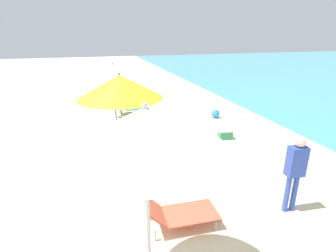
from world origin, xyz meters
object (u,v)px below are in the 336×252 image
umbrella_nearest (145,129)px  beach_ball (215,114)px  lounger_farthest_shoreside (132,107)px  cooler_box (225,134)px  lounger_second_shoreside (145,143)px  person_walking_near (295,167)px  umbrella_farthest (113,70)px  lounger_nearest_shoreside (180,213)px  umbrella_second (120,87)px  lounger_farthest_inland (134,124)px  lounger_second_inland (163,174)px

umbrella_nearest → beach_ball: (4.64, 7.36, -2.37)m
umbrella_nearest → lounger_farthest_shoreside: bearing=82.4°
lounger_farthest_shoreside → cooler_box: lounger_farthest_shoreside is taller
umbrella_nearest → lounger_farthest_shoreside: umbrella_nearest is taller
lounger_second_shoreside → person_walking_near: bearing=-61.3°
lounger_second_shoreside → umbrella_farthest: (-0.60, 2.91, 1.95)m
lounger_farthest_shoreside → beach_ball: 3.82m
lounger_nearest_shoreside → lounger_second_shoreside: bearing=91.5°
umbrella_nearest → umbrella_second: 3.86m
cooler_box → umbrella_nearest: bearing=-127.7°
lounger_farthest_inland → cooler_box: size_ratio=2.68×
lounger_second_inland → cooler_box: lounger_second_inland is taller
lounger_nearest_shoreside → person_walking_near: size_ratio=0.84×
lounger_farthest_inland → cooler_box: lounger_farthest_inland is taller
lounger_farthest_inland → umbrella_second: bearing=-96.9°
lounger_farthest_inland → lounger_second_inland: bearing=-81.4°
umbrella_nearest → umbrella_farthest: bearing=87.4°
umbrella_second → beach_ball: 6.07m
lounger_nearest_shoreside → umbrella_farthest: umbrella_farthest is taller
lounger_nearest_shoreside → beach_ball: bearing=61.0°
beach_ball → cooler_box: (-0.77, -2.35, -0.01)m
lounger_nearest_shoreside → umbrella_farthest: bearing=97.2°
lounger_second_inland → person_walking_near: bearing=-34.2°
lounger_second_shoreside → person_walking_near: size_ratio=0.86×
lounger_nearest_shoreside → person_walking_near: bearing=-2.4°
umbrella_second → lounger_farthest_shoreside: (1.04, 5.18, -2.00)m
person_walking_near → lounger_second_shoreside: bearing=-144.0°
lounger_farthest_shoreside → cooler_box: (2.67, -4.02, -0.13)m
lounger_farthest_shoreside → beach_ball: lounger_farthest_shoreside is taller
lounger_second_shoreside → umbrella_farthest: bearing=99.3°
lounger_farthest_shoreside → cooler_box: bearing=-62.8°
lounger_second_shoreside → lounger_second_inland: bearing=-91.0°
beach_ball → person_walking_near: bearing=-102.4°
lounger_second_shoreside → lounger_second_inland: 2.01m
umbrella_farthest → beach_ball: size_ratio=6.60×
umbrella_nearest → lounger_nearest_shoreside: 2.73m
umbrella_nearest → cooler_box: size_ratio=5.80×
lounger_second_inland → lounger_second_shoreside: bearing=95.9°
person_walking_near → cooler_box: bearing=176.1°
person_walking_near → beach_ball: person_walking_near is taller
lounger_second_shoreside → cooler_box: lounger_second_shoreside is taller
cooler_box → lounger_second_shoreside: bearing=-177.3°
cooler_box → lounger_farthest_shoreside: bearing=123.6°
umbrella_nearest → lounger_second_inland: bearing=70.9°
umbrella_nearest → beach_ball: umbrella_nearest is taller
umbrella_second → lounger_farthest_shoreside: umbrella_second is taller
umbrella_farthest → cooler_box: umbrella_farthest is taller
lounger_second_inland → cooler_box: size_ratio=2.66×
lounger_farthest_inland → lounger_farthest_shoreside: bearing=90.9°
lounger_farthest_inland → person_walking_near: person_walking_near is taller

